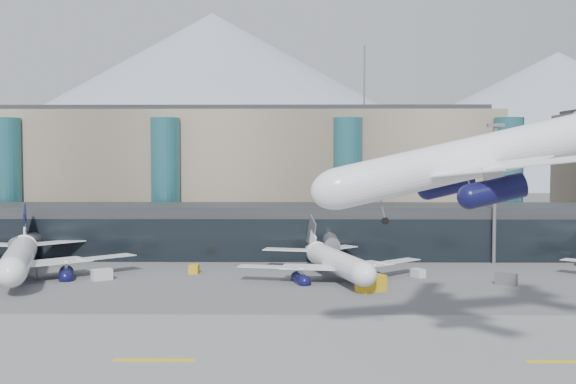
# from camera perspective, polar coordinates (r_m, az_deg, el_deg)

# --- Properties ---
(ground) EXTENTS (900.00, 900.00, 0.00)m
(ground) POSITION_cam_1_polar(r_m,az_deg,el_deg) (86.38, 4.86, -10.41)
(ground) COLOR #515154
(ground) RESTS_ON ground
(runway_strip) EXTENTS (400.00, 40.00, 0.04)m
(runway_strip) POSITION_cam_1_polar(r_m,az_deg,el_deg) (71.92, 5.76, -13.16)
(runway_strip) COLOR slate
(runway_strip) RESTS_ON ground
(runway_markings) EXTENTS (128.00, 1.00, 0.02)m
(runway_markings) POSITION_cam_1_polar(r_m,az_deg,el_deg) (71.91, 5.76, -13.13)
(runway_markings) COLOR gold
(runway_markings) RESTS_ON ground
(concourse) EXTENTS (170.00, 27.00, 10.00)m
(concourse) POSITION_cam_1_polar(r_m,az_deg,el_deg) (142.46, 3.17, -3.07)
(concourse) COLOR black
(concourse) RESTS_ON ground
(terminal_main) EXTENTS (130.00, 30.00, 31.00)m
(terminal_main) POSITION_cam_1_polar(r_m,az_deg,el_deg) (174.88, -5.49, 1.49)
(terminal_main) COLOR gray
(terminal_main) RESTS_ON ground
(teal_towers) EXTENTS (116.40, 19.40, 46.00)m
(teal_towers) POSITION_cam_1_polar(r_m,az_deg,el_deg) (158.17, -2.50, 0.82)
(teal_towers) COLOR #27656E
(teal_towers) RESTS_ON ground
(mountain_ridge) EXTENTS (910.00, 400.00, 110.00)m
(mountain_ridge) POSITION_cam_1_polar(r_m,az_deg,el_deg) (465.04, 3.44, 6.17)
(mountain_ridge) COLOR gray
(mountain_ridge) RESTS_ON ground
(lightmast_mid) EXTENTS (3.00, 1.20, 25.60)m
(lightmast_mid) POSITION_cam_1_polar(r_m,az_deg,el_deg) (136.80, 16.03, 0.54)
(lightmast_mid) COLOR slate
(lightmast_mid) RESTS_ON ground
(hero_jet) EXTENTS (35.52, 35.89, 11.61)m
(hero_jet) POSITION_cam_1_polar(r_m,az_deg,el_deg) (73.40, 16.04, 3.62)
(hero_jet) COLOR white
(hero_jet) RESTS_ON ground
(jet_parked_left) EXTENTS (37.11, 38.93, 12.49)m
(jet_parked_left) POSITION_cam_1_polar(r_m,az_deg,el_deg) (125.68, -20.41, -4.18)
(jet_parked_left) COLOR white
(jet_parked_left) RESTS_ON ground
(jet_parked_mid) EXTENTS (31.37, 32.66, 10.48)m
(jet_parked_mid) POSITION_cam_1_polar(r_m,az_deg,el_deg) (117.19, 3.46, -4.88)
(jet_parked_mid) COLOR white
(jet_parked_mid) RESTS_ON ground
(veh_a) EXTENTS (3.54, 3.16, 1.74)m
(veh_a) POSITION_cam_1_polar(r_m,az_deg,el_deg) (119.27, -14.49, -6.33)
(veh_a) COLOR #BDBDBD
(veh_a) RESTS_ON ground
(veh_b) EXTENTS (1.60, 2.58, 1.48)m
(veh_b) POSITION_cam_1_polar(r_m,az_deg,el_deg) (122.96, -7.44, -6.04)
(veh_b) COLOR gold
(veh_b) RESTS_ON ground
(veh_c) EXTENTS (3.58, 3.08, 1.76)m
(veh_c) POSITION_cam_1_polar(r_m,az_deg,el_deg) (116.32, 16.86, -6.60)
(veh_c) COLOR #494A4E
(veh_c) RESTS_ON ground
(veh_g) EXTENTS (2.35, 2.73, 1.38)m
(veh_g) POSITION_cam_1_polar(r_m,az_deg,el_deg) (119.97, 10.23, -6.32)
(veh_g) COLOR #BDBDBD
(veh_g) RESTS_ON ground
(veh_h) EXTENTS (4.79, 4.38, 2.37)m
(veh_h) POSITION_cam_1_polar(r_m,az_deg,el_deg) (106.55, 6.58, -7.20)
(veh_h) COLOR gold
(veh_h) RESTS_ON ground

